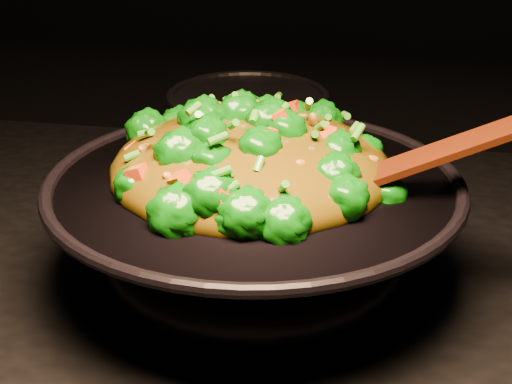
# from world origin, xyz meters

# --- Properties ---
(wok) EXTENTS (0.44, 0.44, 0.11)m
(wok) POSITION_xyz_m (-0.05, 0.04, 0.96)
(wok) COLOR black
(wok) RESTS_ON stovetop
(stir_fry) EXTENTS (0.32, 0.32, 0.10)m
(stir_fry) POSITION_xyz_m (-0.06, 0.06, 1.06)
(stir_fry) COLOR #095C06
(stir_fry) RESTS_ON wok
(spatula) EXTENTS (0.24, 0.07, 0.10)m
(spatula) POSITION_xyz_m (0.12, 0.04, 1.05)
(spatula) COLOR #321103
(spatula) RESTS_ON wok
(back_pot) EXTENTS (0.26, 0.26, 0.12)m
(back_pot) POSITION_xyz_m (-0.11, 0.31, 0.96)
(back_pot) COLOR black
(back_pot) RESTS_ON stovetop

